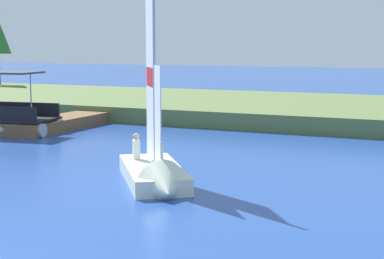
# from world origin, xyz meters

# --- Properties ---
(shore_bank) EXTENTS (80.00, 13.12, 0.81)m
(shore_bank) POSITION_xyz_m (0.00, 26.58, 0.41)
(shore_bank) COLOR #5B703D
(shore_bank) RESTS_ON ground
(wooden_dock) EXTENTS (1.87, 6.35, 0.55)m
(wooden_dock) POSITION_xyz_m (-9.35, 17.35, 0.27)
(wooden_dock) COLOR brown
(wooden_dock) RESTS_ON ground
(sailboat) EXTENTS (3.85, 4.48, 6.25)m
(sailboat) POSITION_xyz_m (0.26, 8.58, 0.41)
(sailboat) COLOR silver
(sailboat) RESTS_ON ground
(pontoon_boat) EXTENTS (5.33, 2.77, 2.73)m
(pontoon_boat) POSITION_xyz_m (-10.96, 15.12, 0.65)
(pontoon_boat) COLOR #B2B2B7
(pontoon_boat) RESTS_ON ground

